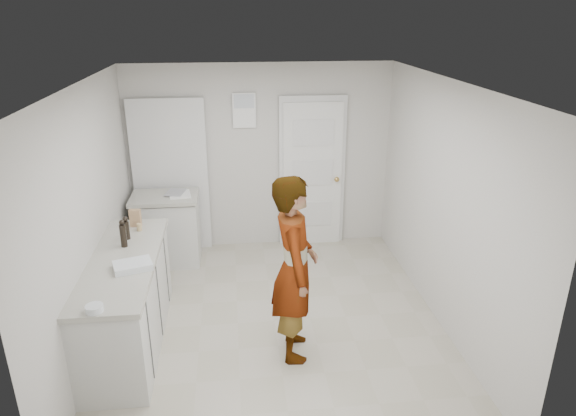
{
  "coord_description": "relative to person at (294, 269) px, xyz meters",
  "views": [
    {
      "loc": [
        -0.37,
        -4.67,
        3.12
      ],
      "look_at": [
        0.19,
        0.4,
        1.14
      ],
      "focal_mm": 32.0,
      "sensor_mm": 36.0,
      "label": 1
    }
  ],
  "objects": [
    {
      "name": "baking_dish",
      "position": [
        -1.46,
        0.12,
        0.06
      ],
      "size": [
        0.39,
        0.32,
        0.06
      ],
      "rotation": [
        0.0,
        0.0,
        0.31
      ],
      "color": "silver",
      "rests_on": "main_counter"
    },
    {
      "name": "ground",
      "position": [
        -0.15,
        0.52,
        -0.9
      ],
      "size": [
        4.0,
        4.0,
        0.0
      ],
      "primitive_type": "plane",
      "color": "#A8A28D",
      "rests_on": "ground"
    },
    {
      "name": "oil_cruet_a",
      "position": [
        -1.63,
        0.78,
        0.15
      ],
      "size": [
        0.06,
        0.06,
        0.25
      ],
      "color": "black",
      "rests_on": "main_counter"
    },
    {
      "name": "spice_jar",
      "position": [
        -1.54,
        0.98,
        0.07
      ],
      "size": [
        0.05,
        0.05,
        0.08
      ],
      "primitive_type": "cylinder",
      "color": "tan",
      "rests_on": "main_counter"
    },
    {
      "name": "room_shell",
      "position": [
        -0.32,
        2.47,
        0.13
      ],
      "size": [
        4.0,
        4.0,
        4.0
      ],
      "color": "beige",
      "rests_on": "ground"
    },
    {
      "name": "egg_bowl",
      "position": [
        -1.64,
        -0.58,
        0.06
      ],
      "size": [
        0.14,
        0.14,
        0.05
      ],
      "color": "silver",
      "rests_on": "main_counter"
    },
    {
      "name": "side_counter",
      "position": [
        -1.4,
        2.07,
        -0.47
      ],
      "size": [
        0.84,
        0.61,
        0.93
      ],
      "color": "silver",
      "rests_on": "ground"
    },
    {
      "name": "papers",
      "position": [
        -1.21,
        2.08,
        0.03
      ],
      "size": [
        0.3,
        0.36,
        0.01
      ],
      "primitive_type": "cube",
      "rotation": [
        0.0,
        0.0,
        0.15
      ],
      "color": "white",
      "rests_on": "side_counter"
    },
    {
      "name": "cake_mix_box",
      "position": [
        -1.59,
        1.11,
        0.13
      ],
      "size": [
        0.12,
        0.07,
        0.19
      ],
      "primitive_type": "cube",
      "rotation": [
        0.0,
        0.0,
        -0.12
      ],
      "color": "#9C784E",
      "rests_on": "main_counter"
    },
    {
      "name": "oil_cruet_b",
      "position": [
        -1.62,
        0.6,
        0.16
      ],
      "size": [
        0.06,
        0.06,
        0.28
      ],
      "color": "black",
      "rests_on": "main_counter"
    },
    {
      "name": "person",
      "position": [
        0.0,
        0.0,
        0.0
      ],
      "size": [
        0.46,
        0.67,
        1.79
      ],
      "primitive_type": "imported",
      "rotation": [
        0.0,
        0.0,
        1.53
      ],
      "color": "silver",
      "rests_on": "ground"
    },
    {
      "name": "main_counter",
      "position": [
        -1.6,
        0.32,
        -0.47
      ],
      "size": [
        0.64,
        1.96,
        0.93
      ],
      "color": "silver",
      "rests_on": "ground"
    }
  ]
}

